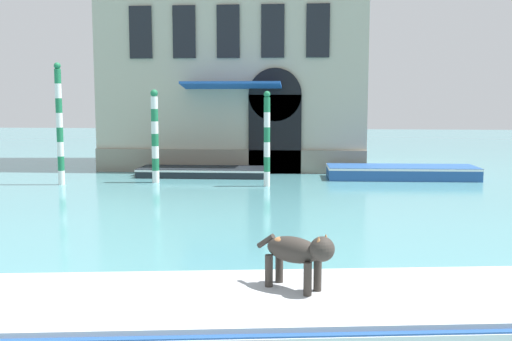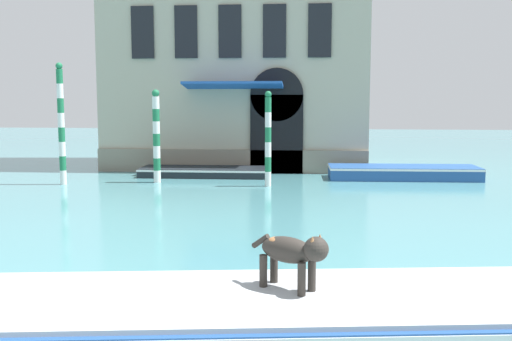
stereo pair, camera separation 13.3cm
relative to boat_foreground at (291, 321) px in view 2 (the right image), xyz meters
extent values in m
cube|color=#B2A893|center=(-3.22, 21.07, 7.00)|extent=(11.65, 6.00, 14.80)
cube|color=gray|center=(-3.22, 18.02, 0.10)|extent=(11.65, 0.16, 0.99)
cube|color=black|center=(-1.25, 18.01, 1.26)|extent=(2.23, 0.14, 3.32)
cylinder|color=black|center=(-1.25, 18.01, 2.92)|extent=(2.23, 0.14, 2.23)
cube|color=black|center=(-6.95, 18.03, 5.54)|extent=(0.96, 0.10, 2.18)
cube|color=black|center=(-5.08, 18.03, 5.54)|extent=(0.96, 0.10, 2.18)
cube|color=black|center=(-3.22, 18.03, 5.54)|extent=(0.96, 0.10, 2.18)
cube|color=black|center=(-1.35, 18.03, 5.54)|extent=(0.96, 0.10, 2.18)
cube|color=black|center=(0.51, 18.03, 5.54)|extent=(0.96, 0.10, 2.18)
cube|color=#1E4C99|center=(-3.01, 17.37, 3.31)|extent=(4.09, 1.40, 0.29)
cube|color=#234C8C|center=(0.00, 0.00, -0.05)|extent=(8.79, 3.50, 0.69)
cube|color=white|center=(0.00, 0.00, 0.23)|extent=(8.82, 3.54, 0.08)
cube|color=#B2B7BC|center=(0.00, 0.00, 0.32)|extent=(8.51, 3.28, 0.06)
cylinder|color=#332D28|center=(0.25, 0.15, 0.56)|extent=(0.10, 0.10, 0.42)
cylinder|color=#332D28|center=(0.13, -0.05, 0.56)|extent=(0.10, 0.10, 0.42)
cylinder|color=#332D28|center=(-0.25, 0.47, 0.56)|extent=(0.10, 0.10, 0.42)
cylinder|color=#332D28|center=(-0.37, 0.27, 0.56)|extent=(0.10, 0.10, 0.42)
ellipsoid|color=#332D28|center=(-0.06, 0.21, 0.86)|extent=(0.83, 0.70, 0.33)
ellipsoid|color=#AD7042|center=(-0.16, 0.27, 0.96)|extent=(0.41, 0.38, 0.12)
sphere|color=#332D28|center=(0.30, -0.02, 0.94)|extent=(0.31, 0.31, 0.31)
cone|color=#AD7042|center=(0.35, 0.05, 1.06)|extent=(0.09, 0.09, 0.12)
cone|color=#AD7042|center=(0.25, -0.09, 1.06)|extent=(0.09, 0.09, 0.12)
cylinder|color=#332D28|center=(-0.42, 0.44, 0.91)|extent=(0.27, 0.21, 0.22)
cube|color=black|center=(-4.14, 16.79, -0.22)|extent=(5.17, 1.85, 0.36)
cube|color=white|center=(-4.14, 16.79, -0.10)|extent=(5.20, 1.88, 0.08)
cube|color=#B2B7BC|center=(-4.14, 16.79, -0.24)|extent=(2.85, 1.37, 0.32)
cube|color=#234C8C|center=(3.85, 16.70, -0.14)|extent=(5.87, 2.00, 0.51)
cube|color=white|center=(3.85, 16.70, 0.05)|extent=(5.90, 2.03, 0.08)
cube|color=#B2B7BC|center=(3.85, 16.70, -0.17)|extent=(3.24, 1.46, 0.46)
cylinder|color=white|center=(-8.90, 13.93, -0.13)|extent=(0.23, 0.23, 0.53)
cylinder|color=#1E7247|center=(-8.90, 13.93, 0.39)|extent=(0.23, 0.23, 0.53)
cylinder|color=white|center=(-8.90, 13.93, 0.92)|extent=(0.23, 0.23, 0.53)
cylinder|color=#1E7247|center=(-8.90, 13.93, 1.45)|extent=(0.23, 0.23, 0.53)
cylinder|color=white|center=(-8.90, 13.93, 1.98)|extent=(0.23, 0.23, 0.53)
cylinder|color=#1E7247|center=(-8.90, 13.93, 2.51)|extent=(0.23, 0.23, 0.53)
cylinder|color=white|center=(-8.90, 13.93, 3.04)|extent=(0.23, 0.23, 0.53)
cylinder|color=#1E7247|center=(-8.90, 13.93, 3.57)|extent=(0.23, 0.23, 0.53)
sphere|color=#1E7247|center=(-8.90, 13.93, 3.94)|extent=(0.25, 0.25, 0.25)
cylinder|color=white|center=(-1.33, 14.20, -0.13)|extent=(0.23, 0.23, 0.54)
cylinder|color=#1E7247|center=(-1.33, 14.20, 0.40)|extent=(0.23, 0.23, 0.54)
cylinder|color=white|center=(-1.33, 14.20, 0.94)|extent=(0.23, 0.23, 0.54)
cylinder|color=#1E7247|center=(-1.33, 14.20, 1.48)|extent=(0.23, 0.23, 0.54)
cylinder|color=white|center=(-1.33, 14.20, 2.01)|extent=(0.23, 0.23, 0.54)
cylinder|color=#1E7247|center=(-1.33, 14.20, 2.55)|extent=(0.23, 0.23, 0.54)
sphere|color=#1E7247|center=(-1.33, 14.20, 2.91)|extent=(0.24, 0.24, 0.24)
cylinder|color=white|center=(-5.59, 14.80, -0.17)|extent=(0.26, 0.26, 0.46)
cylinder|color=#1E7247|center=(-5.59, 14.80, 0.30)|extent=(0.26, 0.26, 0.46)
cylinder|color=white|center=(-5.59, 14.80, 0.76)|extent=(0.26, 0.26, 0.46)
cylinder|color=#1E7247|center=(-5.59, 14.80, 1.22)|extent=(0.26, 0.26, 0.46)
cylinder|color=white|center=(-5.59, 14.80, 1.68)|extent=(0.26, 0.26, 0.46)
cylinder|color=#1E7247|center=(-5.59, 14.80, 2.15)|extent=(0.26, 0.26, 0.46)
cylinder|color=white|center=(-5.59, 14.80, 2.61)|extent=(0.26, 0.26, 0.46)
sphere|color=#1E7247|center=(-5.59, 14.80, 2.96)|extent=(0.28, 0.28, 0.28)
camera|label=1|loc=(0.10, -7.23, 2.78)|focal=42.00mm
camera|label=2|loc=(0.23, -7.22, 2.78)|focal=42.00mm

